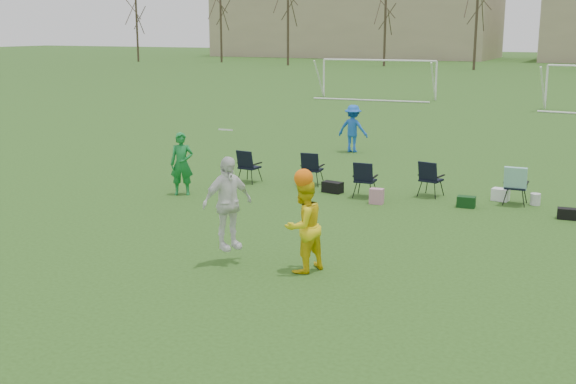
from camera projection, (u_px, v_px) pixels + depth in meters
The scene contains 6 objects.
ground at pixel (290, 299), 12.06m from camera, with size 260.00×260.00×0.00m, color #294D18.
fielder_green_near at pixel (182, 164), 19.40m from camera, with size 0.62×0.41×1.70m, color #157932.
fielder_blue at pixel (353, 129), 26.11m from camera, with size 1.11×0.64×1.71m, color blue.
center_contest at pixel (269, 214), 13.42m from camera, with size 2.40×1.27×2.63m.
sideline_setup at pixel (449, 180), 18.70m from camera, with size 10.82×2.05×1.96m.
goal_left at pixel (379, 68), 45.73m from camera, with size 7.39×0.76×2.46m.
Camera 1 is at (4.90, -10.25, 4.43)m, focal length 45.00 mm.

